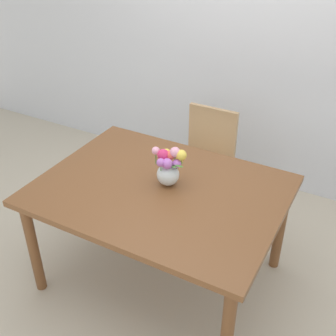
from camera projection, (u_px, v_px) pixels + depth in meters
ground_plane at (161, 275)px, 3.08m from camera, size 12.00×12.00×0.00m
back_wall at (254, 29)px, 3.52m from camera, size 7.00×0.10×2.80m
dining_table at (160, 199)px, 2.71m from camera, size 1.53×1.15×0.77m
chair_far at (206, 155)px, 3.52m from camera, size 0.42×0.42×0.90m
flower_vase at (169, 167)px, 2.64m from camera, size 0.22×0.17×0.26m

